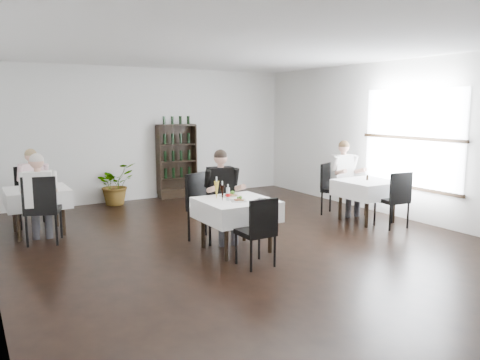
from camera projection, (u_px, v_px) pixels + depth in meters
name	position (u px, v px, depth m)	size (l,w,h in m)	color
room_shell	(253.00, 149.00, 6.92)	(9.00, 9.00, 9.00)	black
window_right	(412.00, 141.00, 8.68)	(0.06, 2.30, 1.85)	white
wine_shelf	(177.00, 162.00, 10.99)	(0.90, 0.28, 1.75)	black
main_table	(236.00, 209.00, 6.91)	(1.03, 1.03, 0.77)	black
left_table	(37.00, 197.00, 7.82)	(0.98, 0.98, 0.77)	black
right_table	(367.00, 189.00, 8.68)	(0.98, 0.98, 0.77)	black
potted_tree	(115.00, 184.00, 10.20)	(0.82, 0.71, 0.91)	#23541C
main_chair_far	(203.00, 202.00, 7.46)	(0.65, 0.65, 1.08)	black
main_chair_near	(259.00, 228.00, 6.17)	(0.44, 0.44, 0.95)	black
left_chair_far	(30.00, 192.00, 8.39)	(0.50, 0.50, 1.06)	black
left_chair_near	(42.00, 205.00, 7.21)	(0.63, 0.63, 1.08)	black
right_chair_far	(332.00, 185.00, 9.26)	(0.62, 0.62, 1.02)	black
right_chair_near	(395.00, 196.00, 8.18)	(0.51, 0.51, 1.01)	black
diner_main	(222.00, 189.00, 7.35)	(0.59, 0.61, 1.46)	#3D3E45
diner_left_far	(34.00, 182.00, 8.25)	(0.58, 0.61, 1.40)	#3D3E45
diner_left_near	(39.00, 191.00, 7.21)	(0.58, 0.60, 1.43)	#3D3E45
diner_right_far	(345.00, 172.00, 9.25)	(0.58, 0.60, 1.47)	#3D3E45
plate_far	(231.00, 195.00, 7.10)	(0.28, 0.28, 0.08)	white
plate_near	(239.00, 200.00, 6.77)	(0.28, 0.28, 0.07)	white
pilsner_dark	(222.00, 193.00, 6.75)	(0.07, 0.07, 0.30)	black
pilsner_lager	(217.00, 190.00, 6.88)	(0.08, 0.08, 0.34)	gold
coke_bottle	(228.00, 194.00, 6.80)	(0.06, 0.06, 0.24)	silver
napkin_cutlery	(263.00, 200.00, 6.83)	(0.21, 0.22, 0.02)	black
pepper_mill	(367.00, 177.00, 8.69)	(0.04, 0.04, 0.10)	black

